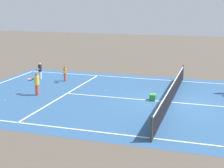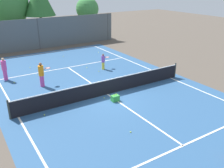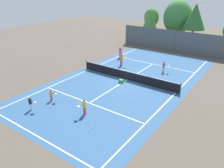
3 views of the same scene
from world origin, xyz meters
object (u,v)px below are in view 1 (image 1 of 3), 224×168
Objects in this scene: player_3 at (40,71)px; tennis_ball_1 at (14,96)px; player_1 at (36,84)px; player_4 at (65,73)px; tennis_ball_0 at (165,99)px; tennis_ball_3 at (172,84)px; tennis_ball_12 at (5,101)px; tennis_ball_8 at (36,81)px; ball_crate at (153,97)px; tennis_ball_10 at (106,90)px.

player_3 is 18.10× the size of tennis_ball_1.
player_4 is at bearing 179.62° from player_1.
tennis_ball_0 is 3.81m from tennis_ball_3.
player_4 is 5.81m from tennis_ball_12.
tennis_ball_8 is (-2.00, -9.56, 0.00)m from tennis_ball_0.
tennis_ball_8 is at bearing -101.84° from tennis_ball_0.
player_1 is at bearing -81.96° from ball_crate.
player_3 is at bearing -109.16° from ball_crate.
tennis_ball_1 is 1.00× the size of tennis_ball_12.
tennis_ball_8 is at bearing -170.12° from tennis_ball_12.
tennis_ball_0 and tennis_ball_10 have the same top height.
tennis_ball_0 is 8.97m from tennis_ball_1.
tennis_ball_3 and tennis_ball_8 have the same top height.
tennis_ball_3 and tennis_ball_10 have the same top height.
player_4 is (-3.94, 0.03, -0.14)m from player_1.
player_3 is 4.91m from tennis_ball_1.
player_1 is 20.82× the size of tennis_ball_8.
tennis_ball_3 is at bearing 100.81° from tennis_ball_8.
player_4 is 16.44× the size of tennis_ball_12.
tennis_ball_3 is (-1.06, 9.48, -0.59)m from player_3.
tennis_ball_12 is at bearing -11.07° from player_4.
tennis_ball_8 is (-2.37, -8.89, -0.15)m from ball_crate.
player_4 reaches higher than tennis_ball_10.
player_4 reaches higher than tennis_ball_8.
player_1 is 1.51m from tennis_ball_1.
player_3 is at bearing -170.78° from tennis_ball_12.
tennis_ball_3 is at bearing 96.37° from player_3.
tennis_ball_1 is (4.80, 0.88, -0.59)m from player_3.
player_4 is 16.44× the size of tennis_ball_3.
player_4 is at bearing 106.51° from tennis_ball_8.
player_4 is 7.54m from tennis_ball_3.
tennis_ball_3 is at bearing -177.91° from tennis_ball_0.
tennis_ball_0 is (2.60, 7.56, -0.54)m from player_4.
tennis_ball_1 is at bearing -58.24° from player_1.
player_3 reaches higher than tennis_ball_3.
player_4 is 16.44× the size of tennis_ball_8.
tennis_ball_3 is 4.80m from tennis_ball_10.
tennis_ball_1 is (0.71, -1.15, -0.68)m from player_1.
tennis_ball_1 is 4.14m from tennis_ball_8.
tennis_ball_0 and tennis_ball_8 have the same top height.
ball_crate is 6.89× the size of tennis_ball_10.
tennis_ball_12 is at bearing -31.92° from player_1.
tennis_ball_12 is (2.72, -8.00, -0.15)m from ball_crate.
tennis_ball_1 is 1.00× the size of tennis_ball_3.
player_3 is 18.10× the size of tennis_ball_3.
player_3 is 18.10× the size of tennis_ball_8.
player_1 is at bearing 148.08° from tennis_ball_12.
player_4 reaches higher than tennis_ball_3.
tennis_ball_12 is (5.09, 0.89, 0.00)m from tennis_ball_8.
tennis_ball_10 is (-2.92, 4.79, 0.00)m from tennis_ball_1.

